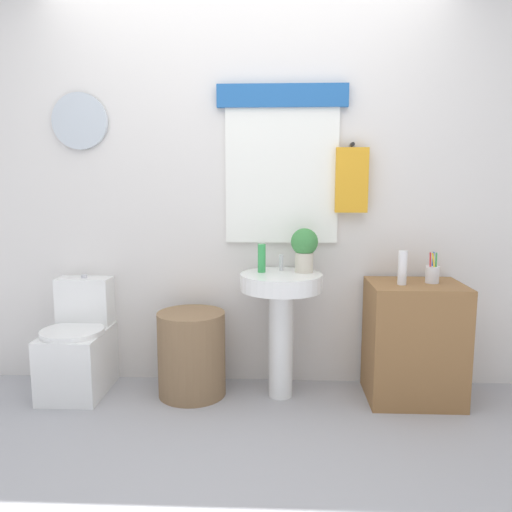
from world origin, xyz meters
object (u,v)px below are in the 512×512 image
laundry_hamper (192,354)px  toothbrush_cup (432,274)px  toilet (79,348)px  soap_bottle (262,258)px  potted_plant (304,247)px  lotion_bottle (402,268)px  pedestal_sink (281,306)px  wooden_cabinet (414,342)px

laundry_hamper → toothbrush_cup: size_ratio=2.84×
toilet → toothbrush_cup: toothbrush_cup is taller
toothbrush_cup → soap_bottle: bearing=178.3°
potted_plant → toothbrush_cup: (0.76, -0.04, -0.15)m
lotion_bottle → toothbrush_cup: (0.19, 0.06, -0.05)m
pedestal_sink → wooden_cabinet: bearing=0.0°
potted_plant → toothbrush_cup: 0.78m
laundry_hamper → toothbrush_cup: (1.46, 0.02, 0.51)m
toilet → pedestal_sink: pedestal_sink is taller
laundry_hamper → pedestal_sink: size_ratio=0.68×
toilet → laundry_hamper: size_ratio=1.38×
laundry_hamper → wooden_cabinet: 1.36m
toilet → laundry_hamper: 0.72m
lotion_bottle → laundry_hamper: bearing=178.2°
soap_bottle → lotion_bottle: size_ratio=0.86×
pedestal_sink → toilet: bearing=178.6°
soap_bottle → toothbrush_cup: 1.03m
laundry_hamper → potted_plant: bearing=4.9°
potted_plant → lotion_bottle: size_ratio=1.34×
toilet → lotion_bottle: 2.06m
laundry_hamper → pedestal_sink: pedestal_sink is taller
potted_plant → lotion_bottle: (0.57, -0.10, -0.11)m
laundry_hamper → lotion_bottle: (1.26, -0.04, 0.56)m
wooden_cabinet → soap_bottle: size_ratio=4.15×
toothbrush_cup → toilet: bearing=179.7°
soap_bottle → lotion_bottle: (0.83, -0.09, -0.04)m
wooden_cabinet → toothbrush_cup: bearing=11.5°
wooden_cabinet → toothbrush_cup: (0.10, 0.02, 0.42)m
wooden_cabinet → potted_plant: 0.88m
toothbrush_cup → wooden_cabinet: bearing=-168.5°
lotion_bottle → toothbrush_cup: size_ratio=1.09×
laundry_hamper → soap_bottle: (0.43, 0.05, 0.60)m
soap_bottle → toothbrush_cup: bearing=-1.7°
toilet → soap_bottle: soap_bottle is taller
pedestal_sink → wooden_cabinet: size_ratio=1.07×
laundry_hamper → toothbrush_cup: bearing=0.8°
laundry_hamper → soap_bottle: soap_bottle is taller
toilet → toothbrush_cup: size_ratio=3.92×
soap_bottle → potted_plant: size_ratio=0.64×
laundry_hamper → wooden_cabinet: (1.36, 0.00, 0.10)m
pedestal_sink → soap_bottle: 0.31m
wooden_cabinet → lotion_bottle: bearing=-157.5°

